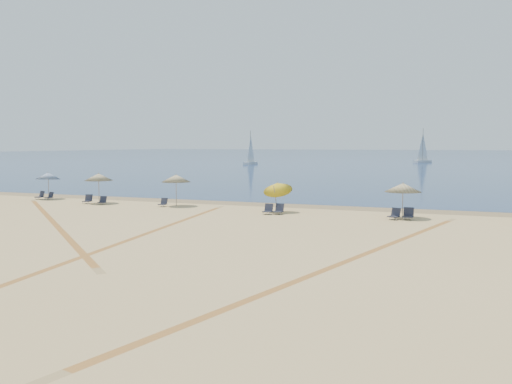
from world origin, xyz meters
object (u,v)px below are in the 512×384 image
chair_2 (88,200)px  chair_5 (268,210)px  umbrella_0 (48,176)px  sailboat_3 (423,152)px  chair_3 (103,201)px  umbrella_1 (99,177)px  chair_6 (279,210)px  chair_4 (163,203)px  chair_8 (408,214)px  umbrella_3 (277,187)px  sailboat_0 (251,154)px  chair_1 (50,196)px  umbrella_4 (403,188)px  chair_0 (40,196)px  umbrella_2 (176,178)px  chair_7 (395,214)px

chair_2 → chair_5: chair_2 is taller
umbrella_0 → sailboat_3: bearing=78.1°
chair_3 → umbrella_1: bearing=128.1°
umbrella_0 → chair_6: umbrella_0 is taller
chair_4 → chair_2: bearing=-176.5°
chair_3 → chair_8: size_ratio=0.96×
chair_4 → sailboat_3: (10.18, 106.10, 2.28)m
chair_4 → chair_6: bearing=-6.6°
umbrella_3 → umbrella_0: bearing=175.6°
umbrella_0 → chair_8: size_ratio=3.07×
umbrella_0 → chair_4: bearing=-6.9°
chair_2 → sailboat_3: size_ratio=0.09×
chair_4 → sailboat_0: 84.22m
umbrella_3 → chair_3: (-13.99, -0.37, -1.45)m
chair_3 → chair_4: size_ratio=1.13×
umbrella_3 → chair_5: bearing=-99.9°
chair_2 → chair_8: 24.20m
chair_8 → sailboat_0: bearing=119.1°
chair_1 → chair_8: 29.16m
umbrella_4 → umbrella_3: bearing=-179.7°
umbrella_3 → sailboat_0: size_ratio=0.31×
chair_0 → chair_3: size_ratio=1.10×
umbrella_2 → chair_0: umbrella_2 is taller
chair_7 → chair_8: 0.82m
umbrella_0 → chair_2: bearing=-18.2°
umbrella_3 → chair_1: 20.50m
umbrella_4 → chair_3: 22.32m
umbrella_1 → chair_7: 22.84m
chair_3 → sailboat_0: size_ratio=0.09×
chair_4 → sailboat_3: 106.61m
chair_8 → umbrella_3: bearing=177.1°
umbrella_3 → chair_8: bearing=-4.2°
umbrella_2 → chair_6: 9.11m
umbrella_2 → umbrella_4: 16.56m
chair_0 → chair_7: 29.36m
umbrella_1 → chair_6: bearing=-5.0°
chair_0 → sailboat_3: sailboat_3 is taller
umbrella_0 → umbrella_4: 29.25m
chair_0 → chair_5: bearing=8.3°
umbrella_0 → umbrella_1: size_ratio=0.95×
umbrella_4 → chair_6: 8.04m
chair_3 → chair_5: (13.78, -0.87, 0.02)m
umbrella_2 → chair_8: 17.13m
umbrella_3 → sailboat_3: (1.20, 106.26, 0.82)m
chair_2 → chair_4: size_ratio=1.24×
chair_5 → chair_6: chair_6 is taller
umbrella_2 → umbrella_3: bearing=-6.0°
chair_5 → chair_8: chair_8 is taller
umbrella_3 → chair_5: umbrella_3 is taller
chair_5 → sailboat_3: sailboat_3 is taller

